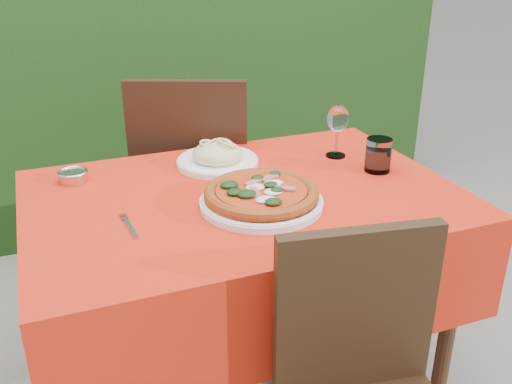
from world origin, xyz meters
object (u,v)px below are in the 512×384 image
object	(u,v)px
pizza_plate	(261,196)
steel_ramekin	(73,177)
chair_far	(193,177)
water_glass	(378,157)
pasta_plate	(217,157)
wine_glass	(338,121)
fork	(131,228)

from	to	relation	value
pizza_plate	steel_ramekin	bearing A→B (deg)	141.61
chair_far	water_glass	world-z (taller)	chair_far
pizza_plate	water_glass	size ratio (longest dim) A/B	3.22
chair_far	pizza_plate	distance (m)	0.74
pizza_plate	chair_far	bearing A→B (deg)	90.60
chair_far	pasta_plate	size ratio (longest dim) A/B	3.62
pizza_plate	wine_glass	world-z (taller)	wine_glass
pizza_plate	steel_ramekin	world-z (taller)	pizza_plate
pasta_plate	water_glass	distance (m)	0.52
pizza_plate	water_glass	bearing A→B (deg)	13.42
chair_far	pizza_plate	bearing A→B (deg)	113.22
fork	wine_glass	bearing A→B (deg)	15.85
water_glass	pizza_plate	bearing A→B (deg)	-166.58
pasta_plate	water_glass	bearing A→B (deg)	-27.20
fork	pizza_plate	bearing A→B (deg)	-3.73
chair_far	fork	xyz separation A→B (m)	(-0.36, -0.71, 0.19)
chair_far	water_glass	distance (m)	0.79
steel_ramekin	fork	bearing A→B (deg)	-74.26
water_glass	wine_glass	distance (m)	0.19
pasta_plate	steel_ramekin	distance (m)	0.46
fork	water_glass	bearing A→B (deg)	3.43
chair_far	water_glass	xyz separation A→B (m)	(0.46, -0.60, 0.24)
fork	steel_ramekin	bearing A→B (deg)	101.46
pasta_plate	water_glass	xyz separation A→B (m)	(0.47, -0.24, 0.02)
wine_glass	steel_ramekin	distance (m)	0.88
water_glass	steel_ramekin	distance (m)	0.96
chair_far	fork	world-z (taller)	chair_far
chair_far	wine_glass	xyz separation A→B (m)	(0.40, -0.44, 0.32)
pizza_plate	water_glass	world-z (taller)	water_glass
chair_far	water_glass	bearing A→B (deg)	149.76
pasta_plate	fork	world-z (taller)	pasta_plate
water_glass	wine_glass	xyz separation A→B (m)	(-0.06, 0.17, 0.08)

